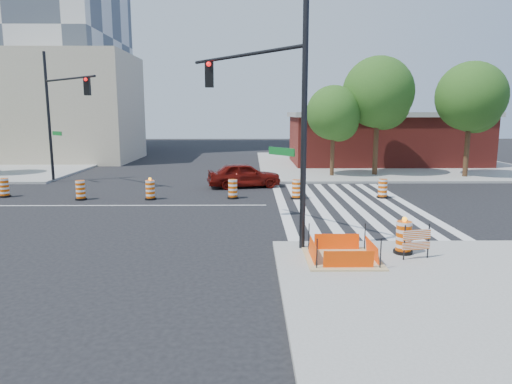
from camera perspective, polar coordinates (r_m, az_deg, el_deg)
ground at (r=23.51m, az=-16.05°, el=-1.63°), size 120.00×120.00×0.00m
sidewalk_ne at (r=42.13m, az=15.59°, el=3.41°), size 22.00×22.00×0.15m
crosswalk_east at (r=23.14m, az=11.10°, el=-1.59°), size 6.75×13.50×0.01m
lane_centerline at (r=23.51m, az=-16.05°, el=-1.62°), size 14.00×0.12×0.01m
excavation_pit at (r=14.16m, az=10.71°, el=-7.99°), size 2.20×2.20×0.90m
brick_storefront at (r=41.95m, az=15.73°, el=6.45°), size 16.50×8.50×4.60m
beige_midrise at (r=47.83m, az=-23.42°, el=9.61°), size 14.00×10.00×10.00m
red_coupe at (r=28.09m, az=-1.49°, el=2.15°), size 4.77×2.72×1.53m
signal_pole_se at (r=15.80m, az=1.51°, el=11.81°), size 4.04×4.95×8.26m
signal_pole_nw at (r=31.36m, az=-23.30°, el=10.02°), size 4.68×4.34×8.25m
pit_drum at (r=15.12m, az=17.97°, el=-5.52°), size 0.60×0.60×1.18m
barricade at (r=14.64m, az=19.44°, el=-5.67°), size 0.90×0.25×1.07m
tree_north_c at (r=32.70m, az=9.71°, el=9.35°), size 3.79×3.79×6.44m
tree_north_d at (r=33.89m, az=15.07°, el=11.47°), size 4.98×4.98×8.47m
tree_north_e at (r=34.99m, az=25.29°, el=10.30°), size 4.70×4.70×8.00m
median_drum_1 at (r=28.33m, az=-28.94°, el=0.40°), size 0.60×0.60×1.02m
median_drum_2 at (r=25.70m, az=-21.07°, el=0.13°), size 0.60×0.60×1.02m
median_drum_3 at (r=24.71m, az=-13.07°, el=0.19°), size 0.60×0.60×1.18m
median_drum_4 at (r=24.41m, az=-2.92°, el=0.30°), size 0.60×0.60×1.02m
median_drum_5 at (r=24.33m, az=5.07°, el=0.24°), size 0.60×0.60×1.02m
median_drum_6 at (r=25.42m, az=15.54°, el=0.33°), size 0.60×0.60×1.02m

